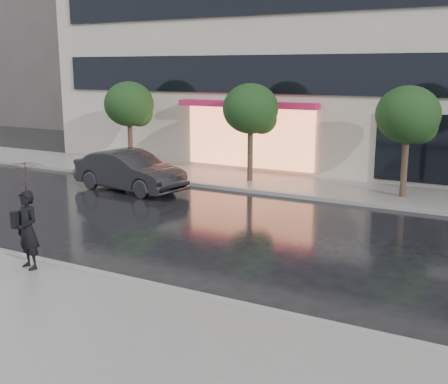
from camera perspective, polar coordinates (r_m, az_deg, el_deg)
The scene contains 11 objects.
ground at distance 12.87m, azimuth -5.20°, elevation -8.29°, with size 120.00×120.00×0.00m, color black.
sidewalk_near at distance 10.54m, azimuth -15.40°, elevation -13.23°, with size 60.00×4.50×0.12m, color slate.
sidewalk_far at distance 21.77m, azimuth 10.03°, elevation 0.37°, with size 60.00×3.50×0.12m, color slate.
curb_near at distance 12.09m, azimuth -7.89°, elevation -9.41°, with size 60.00×0.25×0.14m, color gray.
curb_far at distance 20.15m, azimuth 8.41°, elevation -0.51°, with size 60.00×0.25×0.14m, color gray.
bg_building_left at distance 50.04m, azimuth -15.67°, elevation 13.68°, with size 14.00×10.00×12.00m, color #59544F.
tree_far_west at distance 25.47m, azimuth -9.47°, elevation 8.63°, with size 2.20×2.20×3.99m.
tree_mid_west at distance 22.27m, azimuth 2.89°, elevation 8.26°, with size 2.20×2.20×3.99m.
tree_mid_east at distance 20.38m, azimuth 18.36°, elevation 7.26°, with size 2.20×2.20×3.99m.
parked_car at distance 21.46m, azimuth -9.58°, elevation 2.12°, with size 1.61×4.62×1.52m, color black.
pedestrian_with_umbrella at distance 13.12m, azimuth -19.47°, elevation -0.82°, with size 1.12×1.13×2.46m.
Camera 1 is at (6.80, -9.94, 4.55)m, focal length 45.00 mm.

